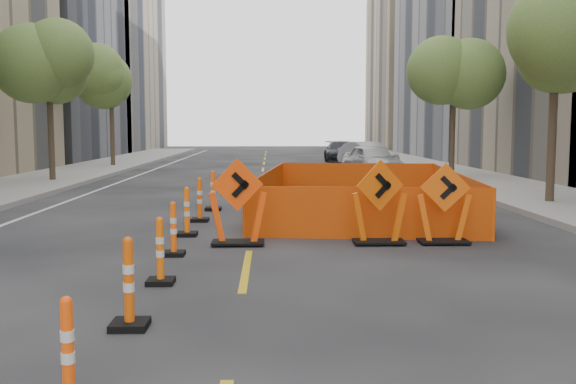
{
  "coord_description": "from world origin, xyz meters",
  "views": [
    {
      "loc": [
        0.39,
        -6.04,
        2.27
      ],
      "look_at": [
        0.71,
        5.41,
        1.1
      ],
      "focal_mm": 40.0,
      "sensor_mm": 36.0,
      "label": 1
    }
  ],
  "objects_px": {
    "channelizer_3": "(129,283)",
    "channelizer_7": "(200,199)",
    "parked_car_far": "(341,152)",
    "channelizer_2": "(68,352)",
    "channelizer_8": "(213,190)",
    "chevron_sign_center": "(379,202)",
    "channelizer_6": "(187,211)",
    "channelizer_4": "(160,251)",
    "chevron_sign_left": "(238,202)",
    "parked_car_mid": "(367,155)",
    "parked_car_near": "(373,160)",
    "channelizer_5": "(173,229)",
    "chevron_sign_right": "(444,204)"
  },
  "relations": [
    {
      "from": "channelizer_3",
      "to": "channelizer_7",
      "type": "distance_m",
      "value": 8.22
    },
    {
      "from": "parked_car_far",
      "to": "channelizer_2",
      "type": "bearing_deg",
      "value": -99.21
    },
    {
      "from": "channelizer_8",
      "to": "chevron_sign_center",
      "type": "distance_m",
      "value": 6.34
    },
    {
      "from": "channelizer_2",
      "to": "channelizer_6",
      "type": "xyz_separation_m",
      "value": [
        -0.1,
        8.22,
        0.05
      ]
    },
    {
      "from": "channelizer_4",
      "to": "channelizer_6",
      "type": "bearing_deg",
      "value": 91.99
    },
    {
      "from": "channelizer_7",
      "to": "parked_car_far",
      "type": "xyz_separation_m",
      "value": [
        6.18,
        25.37,
        0.15
      ]
    },
    {
      "from": "channelizer_2",
      "to": "channelizer_6",
      "type": "height_order",
      "value": "channelizer_6"
    },
    {
      "from": "parked_car_far",
      "to": "chevron_sign_center",
      "type": "bearing_deg",
      "value": -94.25
    },
    {
      "from": "channelizer_3",
      "to": "channelizer_6",
      "type": "distance_m",
      "value": 6.16
    },
    {
      "from": "parked_car_far",
      "to": "chevron_sign_left",
      "type": "bearing_deg",
      "value": -99.64
    },
    {
      "from": "channelizer_7",
      "to": "channelizer_4",
      "type": "bearing_deg",
      "value": -89.06
    },
    {
      "from": "parked_car_mid",
      "to": "channelizer_7",
      "type": "bearing_deg",
      "value": -130.91
    },
    {
      "from": "channelizer_3",
      "to": "chevron_sign_center",
      "type": "bearing_deg",
      "value": 54.1
    },
    {
      "from": "channelizer_4",
      "to": "parked_car_near",
      "type": "distance_m",
      "value": 20.98
    },
    {
      "from": "channelizer_6",
      "to": "parked_car_far",
      "type": "height_order",
      "value": "parked_car_far"
    },
    {
      "from": "channelizer_7",
      "to": "chevron_sign_left",
      "type": "distance_m",
      "value": 3.31
    },
    {
      "from": "channelizer_5",
      "to": "parked_car_near",
      "type": "distance_m",
      "value": 19.07
    },
    {
      "from": "channelizer_5",
      "to": "chevron_sign_left",
      "type": "xyz_separation_m",
      "value": [
        1.08,
        0.99,
        0.36
      ]
    },
    {
      "from": "channelizer_2",
      "to": "chevron_sign_right",
      "type": "xyz_separation_m",
      "value": [
        5.0,
        7.17,
        0.33
      ]
    },
    {
      "from": "channelizer_4",
      "to": "parked_car_far",
      "type": "height_order",
      "value": "parked_car_far"
    },
    {
      "from": "channelizer_8",
      "to": "channelizer_2",
      "type": "bearing_deg",
      "value": -90.34
    },
    {
      "from": "channelizer_5",
      "to": "parked_car_mid",
      "type": "height_order",
      "value": "parked_car_mid"
    },
    {
      "from": "chevron_sign_center",
      "to": "parked_car_near",
      "type": "distance_m",
      "value": 17.17
    },
    {
      "from": "channelizer_2",
      "to": "parked_car_far",
      "type": "height_order",
      "value": "parked_car_far"
    },
    {
      "from": "channelizer_3",
      "to": "parked_car_near",
      "type": "height_order",
      "value": "parked_car_near"
    },
    {
      "from": "channelizer_8",
      "to": "chevron_sign_right",
      "type": "relative_size",
      "value": 0.69
    },
    {
      "from": "channelizer_2",
      "to": "parked_car_mid",
      "type": "height_order",
      "value": "parked_car_mid"
    },
    {
      "from": "channelizer_5",
      "to": "chevron_sign_right",
      "type": "distance_m",
      "value": 5.18
    },
    {
      "from": "channelizer_6",
      "to": "chevron_sign_right",
      "type": "bearing_deg",
      "value": -11.6
    },
    {
      "from": "channelizer_7",
      "to": "chevron_sign_right",
      "type": "bearing_deg",
      "value": -31.5
    },
    {
      "from": "channelizer_2",
      "to": "parked_car_near",
      "type": "distance_m",
      "value": 24.94
    },
    {
      "from": "parked_car_mid",
      "to": "channelizer_5",
      "type": "bearing_deg",
      "value": -127.86
    },
    {
      "from": "channelizer_6",
      "to": "parked_car_far",
      "type": "relative_size",
      "value": 0.22
    },
    {
      "from": "channelizer_3",
      "to": "chevron_sign_right",
      "type": "bearing_deg",
      "value": 45.89
    },
    {
      "from": "parked_car_mid",
      "to": "chevron_sign_center",
      "type": "bearing_deg",
      "value": -119.62
    },
    {
      "from": "chevron_sign_right",
      "to": "channelizer_6",
      "type": "bearing_deg",
      "value": 178.4
    },
    {
      "from": "channelizer_6",
      "to": "parked_car_near",
      "type": "bearing_deg",
      "value": 68.04
    },
    {
      "from": "parked_car_near",
      "to": "channelizer_4",
      "type": "bearing_deg",
      "value": -119.24
    },
    {
      "from": "channelizer_2",
      "to": "parked_car_near",
      "type": "xyz_separation_m",
      "value": [
        6.31,
        24.13,
        0.28
      ]
    },
    {
      "from": "channelizer_8",
      "to": "parked_car_mid",
      "type": "relative_size",
      "value": 0.25
    },
    {
      "from": "parked_car_far",
      "to": "chevron_sign_right",
      "type": "bearing_deg",
      "value": -91.72
    },
    {
      "from": "channelizer_5",
      "to": "channelizer_8",
      "type": "relative_size",
      "value": 0.88
    },
    {
      "from": "channelizer_6",
      "to": "chevron_sign_left",
      "type": "xyz_separation_m",
      "value": [
        1.11,
        -1.07,
        0.32
      ]
    },
    {
      "from": "channelizer_2",
      "to": "chevron_sign_left",
      "type": "distance_m",
      "value": 7.23
    },
    {
      "from": "channelizer_5",
      "to": "parked_car_far",
      "type": "height_order",
      "value": "parked_car_far"
    },
    {
      "from": "parked_car_far",
      "to": "channelizer_7",
      "type": "bearing_deg",
      "value": -103.16
    },
    {
      "from": "channelizer_6",
      "to": "parked_car_near",
      "type": "height_order",
      "value": "parked_car_near"
    },
    {
      "from": "channelizer_2",
      "to": "channelizer_5",
      "type": "relative_size",
      "value": 0.96
    },
    {
      "from": "channelizer_6",
      "to": "channelizer_3",
      "type": "bearing_deg",
      "value": -88.67
    },
    {
      "from": "channelizer_3",
      "to": "parked_car_mid",
      "type": "bearing_deg",
      "value": 76.16
    }
  ]
}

